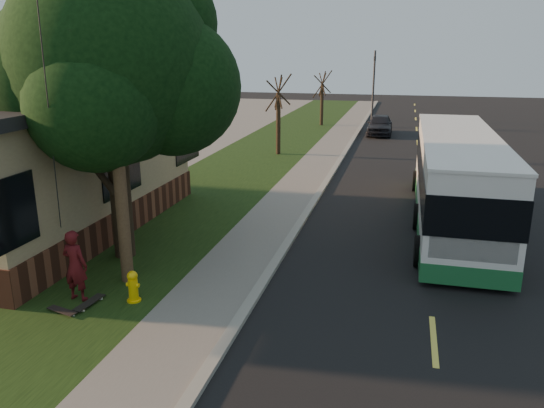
{
  "coord_description": "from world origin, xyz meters",
  "views": [
    {
      "loc": [
        3.14,
        -9.91,
        5.62
      ],
      "look_at": [
        -0.27,
        3.69,
        1.5
      ],
      "focal_mm": 35.0,
      "sensor_mm": 36.0,
      "label": 1
    }
  ],
  "objects_px": {
    "skateboarder": "(75,265)",
    "dumpster": "(57,184)",
    "skateboard_main": "(89,303)",
    "utility_pole": "(112,94)",
    "skateboard_spare": "(62,311)",
    "distant_car": "(380,125)",
    "traffic_signal": "(374,81)",
    "bare_tree_far": "(322,99)",
    "bare_tree_near": "(278,116)",
    "fire_hydrant": "(133,286)",
    "leafy_tree": "(114,67)",
    "transit_bus": "(456,177)"
  },
  "relations": [
    {
      "from": "bare_tree_far",
      "to": "traffic_signal",
      "type": "distance_m",
      "value": 5.44
    },
    {
      "from": "fire_hydrant",
      "to": "distant_car",
      "type": "distance_m",
      "value": 27.0
    },
    {
      "from": "traffic_signal",
      "to": "skateboard_main",
      "type": "bearing_deg",
      "value": -96.58
    },
    {
      "from": "utility_pole",
      "to": "traffic_signal",
      "type": "relative_size",
      "value": 1.65
    },
    {
      "from": "fire_hydrant",
      "to": "leafy_tree",
      "type": "distance_m",
      "value": 5.65
    },
    {
      "from": "skateboard_main",
      "to": "dumpster",
      "type": "relative_size",
      "value": 0.48
    },
    {
      "from": "utility_pole",
      "to": "bare_tree_far",
      "type": "xyz_separation_m",
      "value": [
        0.31,
        29.01,
        -2.63
      ]
    },
    {
      "from": "transit_bus",
      "to": "bare_tree_near",
      "type": "bearing_deg",
      "value": 129.67
    },
    {
      "from": "skateboard_spare",
      "to": "leafy_tree",
      "type": "bearing_deg",
      "value": 95.19
    },
    {
      "from": "dumpster",
      "to": "skateboarder",
      "type": "bearing_deg",
      "value": -51.99
    },
    {
      "from": "transit_bus",
      "to": "traffic_signal",
      "type": "bearing_deg",
      "value": 99.53
    },
    {
      "from": "fire_hydrant",
      "to": "skateboarder",
      "type": "height_order",
      "value": "skateboarder"
    },
    {
      "from": "skateboard_spare",
      "to": "distant_car",
      "type": "xyz_separation_m",
      "value": [
        5.35,
        27.6,
        0.56
      ]
    },
    {
      "from": "traffic_signal",
      "to": "skateboarder",
      "type": "relative_size",
      "value": 3.29
    },
    {
      "from": "skateboarder",
      "to": "skateboard_main",
      "type": "distance_m",
      "value": 0.9
    },
    {
      "from": "skateboarder",
      "to": "dumpster",
      "type": "xyz_separation_m",
      "value": [
        -5.61,
        7.18,
        -0.19
      ]
    },
    {
      "from": "utility_pole",
      "to": "distant_car",
      "type": "relative_size",
      "value": 2.25
    },
    {
      "from": "utility_pole",
      "to": "skateboard_main",
      "type": "xyz_separation_m",
      "value": [
        -0.17,
        -1.43,
        -4.5
      ]
    },
    {
      "from": "bare_tree_near",
      "to": "skateboard_spare",
      "type": "relative_size",
      "value": 5.48
    },
    {
      "from": "skateboard_main",
      "to": "utility_pole",
      "type": "bearing_deg",
      "value": 83.32
    },
    {
      "from": "leafy_tree",
      "to": "dumpster",
      "type": "bearing_deg",
      "value": 141.02
    },
    {
      "from": "fire_hydrant",
      "to": "skateboard_spare",
      "type": "xyz_separation_m",
      "value": [
        -1.25,
        -0.91,
        -0.31
      ]
    },
    {
      "from": "fire_hydrant",
      "to": "leafy_tree",
      "type": "bearing_deg",
      "value": 120.67
    },
    {
      "from": "bare_tree_far",
      "to": "skateboard_main",
      "type": "height_order",
      "value": "bare_tree_far"
    },
    {
      "from": "leafy_tree",
      "to": "dumpster",
      "type": "relative_size",
      "value": 4.14
    },
    {
      "from": "skateboarder",
      "to": "skateboard_main",
      "type": "xyz_separation_m",
      "value": [
        0.41,
        -0.22,
        -0.77
      ]
    },
    {
      "from": "skateboard_main",
      "to": "fire_hydrant",
      "type": "bearing_deg",
      "value": 26.65
    },
    {
      "from": "utility_pole",
      "to": "leafy_tree",
      "type": "bearing_deg",
      "value": 117.6
    },
    {
      "from": "leafy_tree",
      "to": "skateboard_main",
      "type": "distance_m",
      "value": 5.95
    },
    {
      "from": "bare_tree_near",
      "to": "distant_car",
      "type": "xyz_separation_m",
      "value": [
        5.0,
        8.69,
        -1.46
      ]
    },
    {
      "from": "skateboarder",
      "to": "dumpster",
      "type": "bearing_deg",
      "value": -47.64
    },
    {
      "from": "bare_tree_far",
      "to": "skateboard_spare",
      "type": "distance_m",
      "value": 30.98
    },
    {
      "from": "bare_tree_far",
      "to": "transit_bus",
      "type": "xyz_separation_m",
      "value": [
        7.88,
        -22.1,
        -0.42
      ]
    },
    {
      "from": "traffic_signal",
      "to": "dumpster",
      "type": "height_order",
      "value": "traffic_signal"
    },
    {
      "from": "distant_car",
      "to": "traffic_signal",
      "type": "bearing_deg",
      "value": 97.31
    },
    {
      "from": "utility_pole",
      "to": "skateboarder",
      "type": "relative_size",
      "value": 5.42
    },
    {
      "from": "skateboarder",
      "to": "skateboard_spare",
      "type": "relative_size",
      "value": 2.13
    },
    {
      "from": "leafy_tree",
      "to": "traffic_signal",
      "type": "relative_size",
      "value": 1.42
    },
    {
      "from": "fire_hydrant",
      "to": "bare_tree_near",
      "type": "xyz_separation_m",
      "value": [
        -0.9,
        18.0,
        1.72
      ]
    },
    {
      "from": "bare_tree_far",
      "to": "dumpster",
      "type": "distance_m",
      "value": 23.97
    },
    {
      "from": "utility_pole",
      "to": "bare_tree_far",
      "type": "height_order",
      "value": "utility_pole"
    },
    {
      "from": "skateboard_spare",
      "to": "dumpster",
      "type": "relative_size",
      "value": 0.42
    },
    {
      "from": "utility_pole",
      "to": "bare_tree_far",
      "type": "bearing_deg",
      "value": 89.4
    },
    {
      "from": "skateboard_spare",
      "to": "fire_hydrant",
      "type": "bearing_deg",
      "value": 36.13
    },
    {
      "from": "leafy_tree",
      "to": "bare_tree_near",
      "type": "relative_size",
      "value": 1.81
    },
    {
      "from": "leafy_tree",
      "to": "skateboard_main",
      "type": "bearing_deg",
      "value": -77.26
    },
    {
      "from": "utility_pole",
      "to": "skateboard_spare",
      "type": "bearing_deg",
      "value": -105.89
    },
    {
      "from": "bare_tree_near",
      "to": "skateboarder",
      "type": "distance_m",
      "value": 18.27
    },
    {
      "from": "fire_hydrant",
      "to": "bare_tree_near",
      "type": "bearing_deg",
      "value": 92.86
    },
    {
      "from": "fire_hydrant",
      "to": "bare_tree_near",
      "type": "relative_size",
      "value": 0.17
    }
  ]
}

